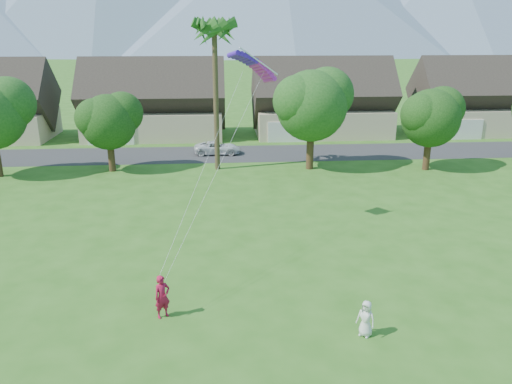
{
  "coord_description": "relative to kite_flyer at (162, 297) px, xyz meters",
  "views": [
    {
      "loc": [
        -1.73,
        -13.59,
        11.45
      ],
      "look_at": [
        0.0,
        10.0,
        3.8
      ],
      "focal_mm": 35.0,
      "sensor_mm": 36.0,
      "label": 1
    }
  ],
  "objects": [
    {
      "name": "parafoil_kite",
      "position": [
        4.52,
        10.0,
        8.79
      ],
      "size": [
        3.15,
        1.46,
        0.5
      ],
      "rotation": [
        0.0,
        0.0,
        0.37
      ],
      "color": "#4518B7",
      "rests_on": "ground"
    },
    {
      "name": "watcher",
      "position": [
        8.07,
        -1.95,
        -0.19
      ],
      "size": [
        0.87,
        0.83,
        1.51
      ],
      "primitive_type": "imported",
      "rotation": [
        0.0,
        0.0,
        -0.67
      ],
      "color": "silver",
      "rests_on": "ground"
    },
    {
      "name": "kite_flyer",
      "position": [
        0.0,
        0.0,
        0.0
      ],
      "size": [
        0.82,
        0.75,
        1.88
      ],
      "primitive_type": "imported",
      "rotation": [
        0.0,
        0.0,
        0.56
      ],
      "color": "#A71336",
      "rests_on": "ground"
    },
    {
      "name": "tree_row",
      "position": [
        3.13,
        22.91,
        3.95
      ],
      "size": [
        62.27,
        6.67,
        8.45
      ],
      "color": "#47301C",
      "rests_on": "ground"
    },
    {
      "name": "parked_car",
      "position": [
        2.28,
        29.0,
        -0.32
      ],
      "size": [
        4.51,
        2.12,
        1.25
      ],
      "primitive_type": "imported",
      "rotation": [
        0.0,
        0.0,
        1.56
      ],
      "color": "silver",
      "rests_on": "ground"
    },
    {
      "name": "fan_palm",
      "position": [
        2.27,
        23.5,
        10.86
      ],
      "size": [
        3.0,
        3.0,
        13.8
      ],
      "color": "#4C3D26",
      "rests_on": "ground"
    },
    {
      "name": "houses_row",
      "position": [
        4.77,
        37.99,
        2.5
      ],
      "size": [
        72.75,
        8.19,
        8.86
      ],
      "color": "beige",
      "rests_on": "ground"
    },
    {
      "name": "street",
      "position": [
        4.27,
        29.0,
        -0.94
      ],
      "size": [
        90.0,
        7.0,
        0.01
      ],
      "primitive_type": "cube",
      "color": "#2D2D30",
      "rests_on": "ground"
    }
  ]
}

